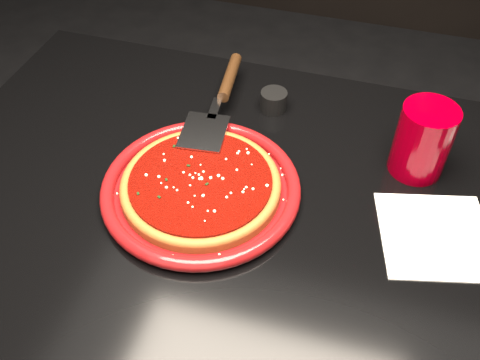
# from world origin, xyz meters

# --- Properties ---
(table) EXTENTS (1.20, 0.80, 0.75)m
(table) POSITION_xyz_m (0.00, 0.00, 0.38)
(table) COLOR black
(table) RESTS_ON floor
(plate) EXTENTS (0.36, 0.36, 0.03)m
(plate) POSITION_xyz_m (-0.10, -0.00, 0.76)
(plate) COLOR maroon
(plate) RESTS_ON table
(pizza_crust) EXTENTS (0.29, 0.29, 0.01)m
(pizza_crust) POSITION_xyz_m (-0.10, -0.00, 0.77)
(pizza_crust) COLOR brown
(pizza_crust) RESTS_ON plate
(pizza_crust_rim) EXTENTS (0.29, 0.29, 0.02)m
(pizza_crust_rim) POSITION_xyz_m (-0.10, -0.00, 0.77)
(pizza_crust_rim) COLOR brown
(pizza_crust_rim) RESTS_ON plate
(pizza_sauce) EXTENTS (0.26, 0.26, 0.01)m
(pizza_sauce) POSITION_xyz_m (-0.10, -0.00, 0.78)
(pizza_sauce) COLOR #720A04
(pizza_sauce) RESTS_ON plate
(parmesan_dusting) EXTENTS (0.23, 0.23, 0.01)m
(parmesan_dusting) POSITION_xyz_m (-0.10, -0.00, 0.78)
(parmesan_dusting) COLOR #FFF1C3
(parmesan_dusting) RESTS_ON plate
(basil_flecks) EXTENTS (0.21, 0.21, 0.00)m
(basil_flecks) POSITION_xyz_m (-0.10, -0.00, 0.78)
(basil_flecks) COLOR black
(basil_flecks) RESTS_ON plate
(pizza_server) EXTENTS (0.13, 0.35, 0.03)m
(pizza_server) POSITION_xyz_m (-0.13, 0.20, 0.79)
(pizza_server) COLOR silver
(pizza_server) RESTS_ON plate
(cup) EXTENTS (0.12, 0.12, 0.13)m
(cup) POSITION_xyz_m (0.25, 0.17, 0.82)
(cup) COLOR #8E000F
(cup) RESTS_ON table
(napkin_a) EXTENTS (0.21, 0.21, 0.00)m
(napkin_a) POSITION_xyz_m (0.29, 0.02, 0.75)
(napkin_a) COLOR silver
(napkin_a) RESTS_ON table
(ramekin) EXTENTS (0.06, 0.06, 0.04)m
(ramekin) POSITION_xyz_m (-0.03, 0.26, 0.77)
(ramekin) COLOR black
(ramekin) RESTS_ON table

